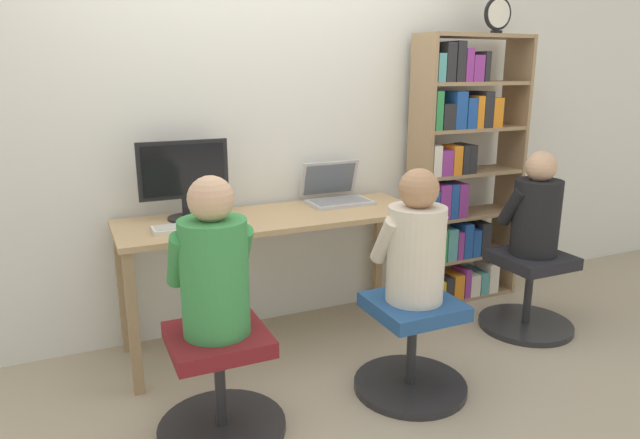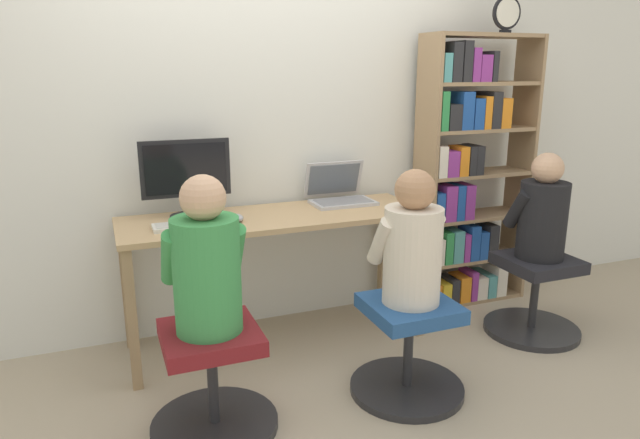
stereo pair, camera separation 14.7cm
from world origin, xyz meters
The scene contains 15 objects.
ground_plane centered at (0.00, 0.00, 0.00)m, with size 14.00×14.00×0.00m, color tan.
wall_back centered at (0.00, 0.63, 1.30)m, with size 10.00×0.05×2.60m.
desk centered at (0.00, 0.28, 0.68)m, with size 1.72×0.56×0.77m.
desktop_monitor centered at (-0.46, 0.40, 1.00)m, with size 0.48×0.20×0.43m.
laptop centered at (0.46, 0.43, 0.82)m, with size 0.38×0.31×0.24m.
keyboard centered at (-0.48, 0.20, 0.78)m, with size 0.39×0.13×0.03m.
computer_mouse_by_keyboard centered at (-0.23, 0.23, 0.79)m, with size 0.06×0.09×0.04m.
office_chair_left centered at (-0.52, -0.43, 0.23)m, with size 0.57×0.57×0.48m.
office_chair_right centered at (0.44, -0.48, 0.23)m, with size 0.57×0.57×0.48m.
person_at_monitor centered at (-0.52, -0.43, 0.78)m, with size 0.35×0.32×0.68m.
person_at_laptop centered at (0.44, -0.48, 0.77)m, with size 0.34×0.30×0.65m.
bookshelf centered at (1.35, 0.39, 0.86)m, with size 0.79×0.27×1.78m.
desk_clock centered at (1.53, 0.34, 1.90)m, with size 0.20×0.03×0.22m.
office_chair_side centered at (1.48, -0.18, 0.23)m, with size 0.57×0.57×0.48m.
person_near_shelf centered at (1.48, -0.18, 0.76)m, with size 0.34×0.30×0.62m.
Camera 2 is at (-0.90, -2.70, 1.57)m, focal length 32.00 mm.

